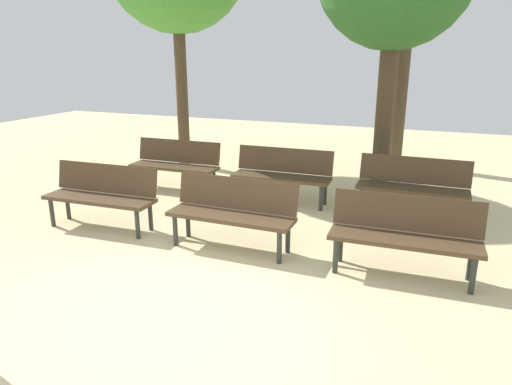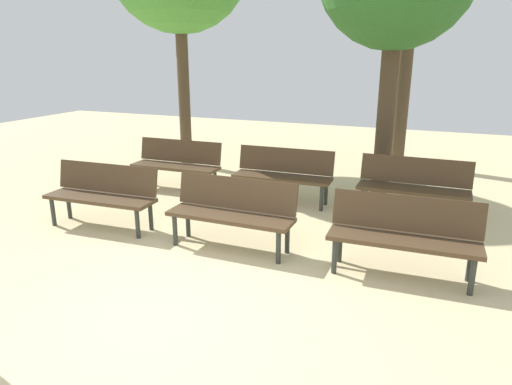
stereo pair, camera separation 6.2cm
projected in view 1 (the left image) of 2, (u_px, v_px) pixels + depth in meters
ground_plane at (173, 309)px, 4.45m from camera, size 24.00×24.00×0.00m
bench_r0_c0 at (102, 192)px, 6.41m from camera, size 1.62×0.55×0.87m
bench_r0_c1 at (233, 209)px, 5.72m from camera, size 1.60×0.50×0.87m
bench_r0_c2 at (405, 231)px, 5.02m from camera, size 1.61×0.53×0.87m
bench_r1_c0 at (176, 162)px, 8.17m from camera, size 1.61×0.51×0.87m
bench_r1_c1 at (282, 172)px, 7.49m from camera, size 1.61×0.52×0.87m
bench_r1_c2 at (413, 183)px, 6.85m from camera, size 1.60×0.49×0.87m
tree_0 at (399, 99)px, 9.80m from camera, size 0.33×0.33×2.81m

